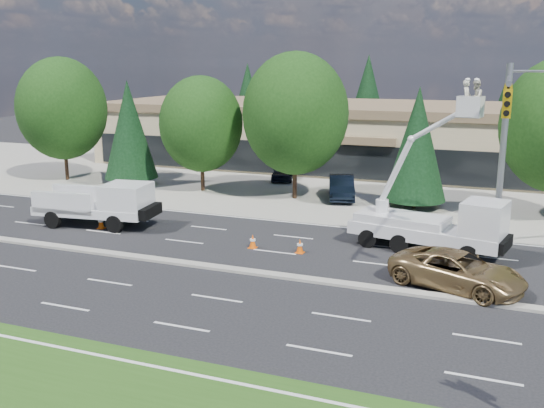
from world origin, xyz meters
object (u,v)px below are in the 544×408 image
at_px(signal_mast, 505,128).
at_px(utility_pickup, 102,208).
at_px(minivan, 457,271).
at_px(bucket_truck, 439,218).

bearing_deg(signal_mast, utility_pickup, -172.38).
height_order(signal_mast, minivan, signal_mast).
height_order(utility_pickup, minivan, utility_pickup).
distance_m(signal_mast, utility_pickup, 21.61).
bearing_deg(utility_pickup, signal_mast, 0.72).
height_order(signal_mast, utility_pickup, signal_mast).
height_order(utility_pickup, bucket_truck, bucket_truck).
bearing_deg(minivan, utility_pickup, 100.53).
bearing_deg(bucket_truck, minivan, -62.79).
xyz_separation_m(signal_mast, bucket_truck, (-2.65, -1.08, -4.31)).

